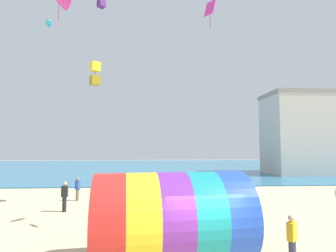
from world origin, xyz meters
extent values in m
cube|color=teal|center=(0.00, 37.43, 0.05)|extent=(120.00, 40.00, 0.10)
cylinder|color=red|center=(-3.08, 1.44, 1.55)|extent=(1.40, 3.19, 3.09)
cylinder|color=yellow|center=(-2.05, 1.56, 1.55)|extent=(1.40, 3.19, 3.09)
cylinder|color=purple|center=(-1.02, 1.69, 1.55)|extent=(1.40, 3.19, 3.09)
cylinder|color=teal|center=(0.01, 1.81, 1.55)|extent=(1.40, 3.19, 3.09)
cylinder|color=blue|center=(1.04, 1.93, 1.55)|extent=(1.40, 3.19, 3.09)
cylinder|color=black|center=(1.57, 2.00, 1.55)|extent=(0.40, 2.83, 2.84)
cube|color=yellow|center=(3.06, 1.33, 1.12)|extent=(0.42, 0.40, 0.61)
sphere|color=beige|center=(3.06, 1.33, 1.56)|extent=(0.22, 0.22, 0.22)
cube|color=#D1339E|center=(1.09, 4.69, 10.70)|extent=(0.57, 0.62, 0.80)
cylinder|color=#7D1E5E|center=(1.09, 4.69, 10.13)|extent=(0.03, 0.03, 0.83)
ellipsoid|color=#2DB2C6|center=(-10.79, 14.98, 14.52)|extent=(0.96, 1.41, 0.43)
cube|color=#1B6B77|center=(-10.79, 14.98, 14.24)|extent=(0.09, 0.18, 0.34)
cylinder|color=#7D1E5E|center=(-7.94, 9.51, 12.76)|extent=(0.03, 0.03, 1.25)
cube|color=yellow|center=(-5.82, 10.94, 9.53)|extent=(0.84, 0.84, 0.65)
cube|color=olive|center=(-5.82, 10.94, 8.56)|extent=(0.84, 0.84, 0.65)
cylinder|color=black|center=(-5.82, 10.94, 9.04)|extent=(0.02, 0.02, 1.73)
cube|color=#4C1E6B|center=(-5.78, 12.46, 15.02)|extent=(0.73, 0.73, 0.55)
cylinder|color=#383D56|center=(2.76, 12.95, 0.42)|extent=(0.24, 0.24, 0.84)
cube|color=red|center=(2.76, 12.95, 1.15)|extent=(0.38, 0.25, 0.63)
sphere|color=tan|center=(2.76, 12.95, 1.60)|extent=(0.23, 0.23, 0.23)
cylinder|color=#726651|center=(-7.14, 11.96, 0.41)|extent=(0.24, 0.24, 0.81)
cube|color=#2D4CA5|center=(-7.14, 11.96, 1.12)|extent=(0.42, 0.39, 0.61)
sphere|color=#9E7051|center=(-7.14, 11.96, 1.55)|extent=(0.22, 0.22, 0.22)
cylinder|color=black|center=(-7.02, 8.86, 0.44)|extent=(0.24, 0.24, 0.88)
cube|color=#232328|center=(-7.02, 8.86, 1.21)|extent=(0.37, 0.23, 0.66)
sphere|color=tan|center=(-7.02, 8.86, 1.68)|extent=(0.24, 0.24, 0.24)
cube|color=beige|center=(19.85, 27.04, 5.27)|extent=(12.04, 6.49, 10.53)
cube|color=gray|center=(19.85, 27.04, 10.78)|extent=(12.28, 6.62, 0.50)
camera|label=1|loc=(-1.60, -7.51, 4.07)|focal=28.00mm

